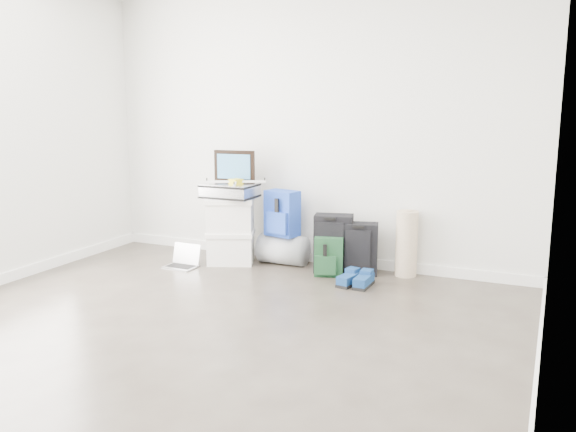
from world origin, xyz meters
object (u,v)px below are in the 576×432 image
at_px(boxes_stack, 231,230).
at_px(briefcase, 230,191).
at_px(carry_on, 361,249).
at_px(laptop, 183,261).
at_px(large_suitcase, 333,244).
at_px(duffel_bag, 283,249).

xyz_separation_m(boxes_stack, briefcase, (0.00, 0.00, 0.41)).
bearing_deg(carry_on, laptop, -179.76).
distance_m(boxes_stack, large_suitcase, 1.07).
bearing_deg(laptop, duffel_bag, 32.41).
bearing_deg(laptop, carry_on, 17.54).
bearing_deg(boxes_stack, laptop, -159.75).
bearing_deg(large_suitcase, briefcase, 171.58).
relative_size(boxes_stack, large_suitcase, 1.19).
distance_m(large_suitcase, carry_on, 0.27).
distance_m(duffel_bag, carry_on, 0.83).
bearing_deg(large_suitcase, duffel_bag, 158.78).
bearing_deg(duffel_bag, briefcase, -160.41).
distance_m(briefcase, laptop, 0.84).
bearing_deg(boxes_stack, briefcase, -22.11).
xyz_separation_m(duffel_bag, laptop, (-0.87, -0.50, -0.10)).
bearing_deg(boxes_stack, large_suitcase, -17.03).
height_order(duffel_bag, laptop, duffel_bag).
distance_m(boxes_stack, laptop, 0.57).
bearing_deg(duffel_bag, boxes_stack, -160.41).
bearing_deg(boxes_stack, duffel_bag, -3.43).
bearing_deg(carry_on, duffel_bag, 162.14).
xyz_separation_m(boxes_stack, duffel_bag, (0.51, 0.17, -0.19)).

